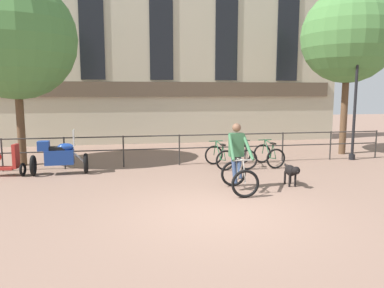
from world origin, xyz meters
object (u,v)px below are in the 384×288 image
parked_bicycle_near_lamp (220,157)px  parked_bicycle_mid_left (244,156)px  dog (292,171)px  parked_bicycle_mid_right (269,155)px  parked_scooter (0,161)px  street_lamp (356,90)px  parked_motorcycle (59,156)px  cyclist_with_bike (238,161)px

parked_bicycle_near_lamp → parked_bicycle_mid_left: (0.86, 0.00, -0.00)m
dog → parked_bicycle_mid_left: 2.76m
dog → parked_bicycle_mid_left: parked_bicycle_mid_left is taller
parked_bicycle_mid_left → parked_bicycle_mid_right: bearing=-171.4°
parked_bicycle_near_lamp → parked_scooter: size_ratio=0.89×
parked_scooter → street_lamp: size_ratio=0.29×
dog → parked_bicycle_near_lamp: size_ratio=0.79×
dog → parked_bicycle_mid_right: size_ratio=0.81×
parked_motorcycle → parked_bicycle_near_lamp: (5.04, 0.12, -0.20)m
dog → parked_bicycle_mid_left: size_ratio=0.78×
dog → street_lamp: (3.92, 3.23, 2.14)m
parked_bicycle_near_lamp → parked_scooter: parked_scooter is taller
parked_scooter → cyclist_with_bike: bearing=-105.2°
parked_motorcycle → parked_bicycle_mid_right: bearing=-91.5°
parked_motorcycle → parked_bicycle_mid_left: size_ratio=1.39×
cyclist_with_bike → parked_scooter: 7.03m
street_lamp → parked_motorcycle: bearing=-176.5°
parked_motorcycle → parked_bicycle_near_lamp: parked_motorcycle is taller
cyclist_with_bike → parked_bicycle_near_lamp: 2.93m
parked_bicycle_mid_right → street_lamp: 4.12m
dog → parked_motorcycle: 6.81m
dog → parked_motorcycle: (-6.29, 2.61, 0.16)m
dog → parked_bicycle_near_lamp: 3.01m
parked_bicycle_mid_left → street_lamp: bearing=-164.9°
parked_bicycle_mid_left → street_lamp: (4.32, 0.50, 2.19)m
parked_bicycle_near_lamp → parked_scooter: 6.71m
dog → parked_motorcycle: size_ratio=0.56×
cyclist_with_bike → parked_motorcycle: bearing=151.9°
parked_bicycle_mid_left → parked_bicycle_near_lamp: bearing=8.6°
parked_bicycle_near_lamp → parked_bicycle_mid_right: same height
parked_motorcycle → parked_bicycle_mid_left: parked_motorcycle is taller
dog → parked_scooter: (-7.97, 2.67, 0.06)m
parked_motorcycle → parked_bicycle_near_lamp: bearing=-91.2°
dog → parked_scooter: parked_scooter is taller
parked_bicycle_mid_right → parked_scooter: parked_scooter is taller
street_lamp → parked_bicycle_mid_left: bearing=-173.4°
parked_motorcycle → parked_bicycle_mid_right: 6.77m
parked_bicycle_near_lamp → parked_scooter: (-6.71, -0.06, 0.10)m
parked_bicycle_near_lamp → street_lamp: 5.64m
cyclist_with_bike → street_lamp: bearing=33.9°
parked_bicycle_mid_right → parked_motorcycle: bearing=-2.2°
parked_scooter → parked_motorcycle: bearing=-83.5°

